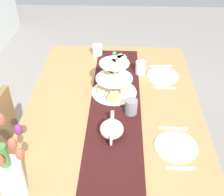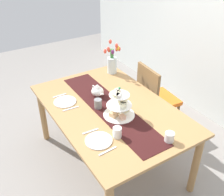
# 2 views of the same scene
# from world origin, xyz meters

# --- Properties ---
(ground_plane) EXTENTS (8.00, 8.00, 0.00)m
(ground_plane) POSITION_xyz_m (0.00, 0.00, 0.00)
(ground_plane) COLOR gray
(dining_table) EXTENTS (1.68, 1.10, 0.74)m
(dining_table) POSITION_xyz_m (0.00, 0.00, 0.65)
(dining_table) COLOR #A37747
(dining_table) RESTS_ON ground_plane
(table_runner) EXTENTS (1.52, 0.32, 0.00)m
(table_runner) POSITION_xyz_m (0.00, -0.01, 0.75)
(table_runner) COLOR black
(table_runner) RESTS_ON dining_table
(tiered_cake_stand) EXTENTS (0.30, 0.30, 0.30)m
(tiered_cake_stand) POSITION_xyz_m (0.16, 0.00, 0.85)
(tiered_cake_stand) COLOR beige
(tiered_cake_stand) RESTS_ON table_runner
(teapot) EXTENTS (0.24, 0.13, 0.14)m
(teapot) POSITION_xyz_m (-0.25, 0.00, 0.80)
(teapot) COLOR white
(teapot) RESTS_ON table_runner
(tulip_vase) EXTENTS (0.18, 0.21, 0.41)m
(tulip_vase) POSITION_xyz_m (-0.64, 0.42, 0.89)
(tulip_vase) COLOR silver
(tulip_vase) RESTS_ON dining_table
(cream_jug) EXTENTS (0.08, 0.08, 0.08)m
(cream_jug) POSITION_xyz_m (0.69, 0.15, 0.79)
(cream_jug) COLOR white
(cream_jug) RESTS_ON dining_table
(dinner_plate_left) EXTENTS (0.23, 0.23, 0.01)m
(dinner_plate_left) POSITION_xyz_m (-0.32, -0.34, 0.75)
(dinner_plate_left) COLOR white
(dinner_plate_left) RESTS_ON dining_table
(fork_left) EXTENTS (0.02, 0.15, 0.01)m
(fork_left) POSITION_xyz_m (-0.47, -0.34, 0.75)
(fork_left) COLOR silver
(fork_left) RESTS_ON dining_table
(knife_left) EXTENTS (0.02, 0.17, 0.01)m
(knife_left) POSITION_xyz_m (-0.18, -0.34, 0.75)
(knife_left) COLOR silver
(knife_left) RESTS_ON dining_table
(dinner_plate_right) EXTENTS (0.23, 0.23, 0.01)m
(dinner_plate_right) POSITION_xyz_m (0.38, -0.34, 0.75)
(dinner_plate_right) COLOR white
(dinner_plate_right) RESTS_ON dining_table
(fork_right) EXTENTS (0.03, 0.15, 0.01)m
(fork_right) POSITION_xyz_m (0.24, -0.34, 0.75)
(fork_right) COLOR silver
(fork_right) RESTS_ON dining_table
(knife_right) EXTENTS (0.03, 0.17, 0.01)m
(knife_right) POSITION_xyz_m (0.53, -0.34, 0.75)
(knife_right) COLOR silver
(knife_right) RESTS_ON dining_table
(mug_grey) EXTENTS (0.08, 0.08, 0.09)m
(mug_grey) POSITION_xyz_m (-0.05, -0.11, 0.80)
(mug_grey) COLOR slate
(mug_grey) RESTS_ON table_runner
(mug_white_text) EXTENTS (0.08, 0.08, 0.09)m
(mug_white_text) POSITION_xyz_m (0.42, -0.18, 0.79)
(mug_white_text) COLOR white
(mug_white_text) RESTS_ON dining_table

